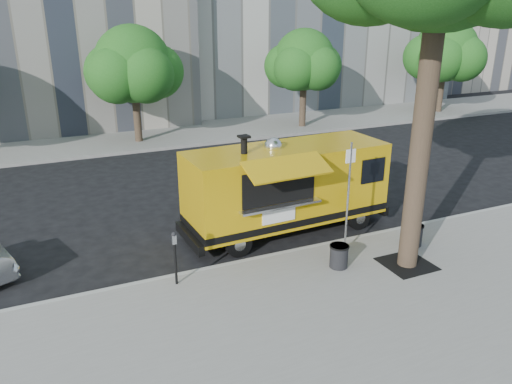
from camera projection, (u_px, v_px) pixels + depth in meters
ground at (267, 244)px, 14.12m from camera, size 120.00×120.00×0.00m
sidewalk at (347, 316)px, 10.67m from camera, size 60.00×6.00×0.15m
curb at (282, 255)px, 13.30m from camera, size 60.00×0.14×0.16m
far_sidewalk at (155, 137)px, 25.67m from camera, size 60.00×5.00×0.15m
tree_well at (407, 264)px, 12.66m from camera, size 1.20×1.20×0.02m
far_tree_b at (133, 64)px, 23.31m from camera, size 3.60×3.60×5.50m
far_tree_c at (304, 60)px, 26.54m from camera, size 3.24×3.24×5.21m
far_tree_d at (446, 50)px, 30.48m from camera, size 3.78×3.78×5.64m
sign_post at (348, 192)px, 12.75m from camera, size 0.28×0.06×3.00m
parking_meter at (175, 252)px, 11.48m from camera, size 0.11×0.11×1.33m
food_truck at (286, 186)px, 14.41m from camera, size 6.28×3.06×3.04m
trash_bin_left at (339, 255)px, 12.43m from camera, size 0.49×0.49×0.59m
trash_bin_right at (414, 234)px, 13.61m from camera, size 0.49×0.49×0.59m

